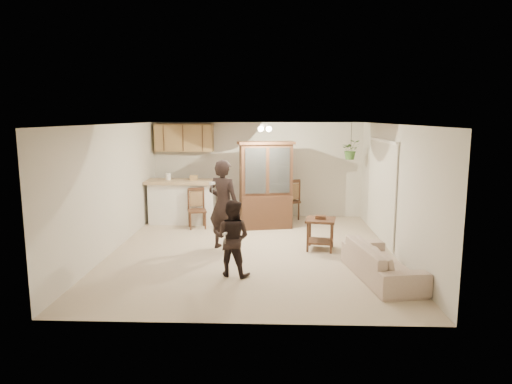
{
  "coord_description": "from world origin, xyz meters",
  "views": [
    {
      "loc": [
        0.4,
        -8.77,
        2.64
      ],
      "look_at": [
        0.06,
        0.4,
        1.12
      ],
      "focal_mm": 32.0,
      "sensor_mm": 36.0,
      "label": 1
    }
  ],
  "objects_px": {
    "sofa": "(382,257)",
    "adult": "(223,205)",
    "chair_bar": "(197,217)",
    "chair_hutch_left": "(274,208)",
    "chair_hutch_right": "(289,208)",
    "child": "(232,236)",
    "side_table": "(320,234)",
    "china_hutch": "(266,186)"
  },
  "relations": [
    {
      "from": "child",
      "to": "chair_bar",
      "type": "relative_size",
      "value": 1.42
    },
    {
      "from": "chair_hutch_right",
      "to": "chair_hutch_left",
      "type": "bearing_deg",
      "value": -25.83
    },
    {
      "from": "china_hutch",
      "to": "side_table",
      "type": "bearing_deg",
      "value": -69.43
    },
    {
      "from": "adult",
      "to": "chair_bar",
      "type": "distance_m",
      "value": 1.98
    },
    {
      "from": "sofa",
      "to": "adult",
      "type": "relative_size",
      "value": 1.04
    },
    {
      "from": "sofa",
      "to": "chair_bar",
      "type": "distance_m",
      "value": 4.91
    },
    {
      "from": "chair_hutch_left",
      "to": "side_table",
      "type": "bearing_deg",
      "value": -11.77
    },
    {
      "from": "side_table",
      "to": "chair_bar",
      "type": "relative_size",
      "value": 0.73
    },
    {
      "from": "child",
      "to": "chair_hutch_right",
      "type": "height_order",
      "value": "child"
    },
    {
      "from": "sofa",
      "to": "chair_bar",
      "type": "relative_size",
      "value": 1.96
    },
    {
      "from": "adult",
      "to": "side_table",
      "type": "relative_size",
      "value": 2.58
    },
    {
      "from": "sofa",
      "to": "adult",
      "type": "distance_m",
      "value": 3.28
    },
    {
      "from": "china_hutch",
      "to": "chair_hutch_left",
      "type": "bearing_deg",
      "value": 66.03
    },
    {
      "from": "sofa",
      "to": "chair_bar",
      "type": "height_order",
      "value": "chair_bar"
    },
    {
      "from": "child",
      "to": "side_table",
      "type": "distance_m",
      "value": 2.29
    },
    {
      "from": "child",
      "to": "side_table",
      "type": "xyz_separation_m",
      "value": [
        1.63,
        1.57,
        -0.35
      ]
    },
    {
      "from": "sofa",
      "to": "adult",
      "type": "bearing_deg",
      "value": 50.08
    },
    {
      "from": "chair_hutch_right",
      "to": "sofa",
      "type": "bearing_deg",
      "value": 82.85
    },
    {
      "from": "sofa",
      "to": "side_table",
      "type": "distance_m",
      "value": 1.84
    },
    {
      "from": "chair_bar",
      "to": "chair_hutch_left",
      "type": "bearing_deg",
      "value": 14.61
    },
    {
      "from": "chair_bar",
      "to": "chair_hutch_right",
      "type": "height_order",
      "value": "chair_hutch_right"
    },
    {
      "from": "sofa",
      "to": "chair_hutch_right",
      "type": "bearing_deg",
      "value": 8.09
    },
    {
      "from": "chair_bar",
      "to": "chair_hutch_left",
      "type": "relative_size",
      "value": 0.95
    },
    {
      "from": "adult",
      "to": "chair_hutch_right",
      "type": "bearing_deg",
      "value": -93.5
    },
    {
      "from": "child",
      "to": "chair_hutch_left",
      "type": "bearing_deg",
      "value": -82.12
    },
    {
      "from": "china_hutch",
      "to": "sofa",
      "type": "bearing_deg",
      "value": -71.78
    },
    {
      "from": "sofa",
      "to": "chair_hutch_right",
      "type": "xyz_separation_m",
      "value": [
        -1.38,
        4.39,
        -0.07
      ]
    },
    {
      "from": "adult",
      "to": "chair_hutch_right",
      "type": "height_order",
      "value": "adult"
    },
    {
      "from": "adult",
      "to": "china_hutch",
      "type": "relative_size",
      "value": 0.87
    },
    {
      "from": "adult",
      "to": "chair_hutch_left",
      "type": "distance_m",
      "value": 3.0
    },
    {
      "from": "china_hutch",
      "to": "chair_bar",
      "type": "distance_m",
      "value": 1.81
    },
    {
      "from": "adult",
      "to": "china_hutch",
      "type": "xyz_separation_m",
      "value": [
        0.82,
        1.78,
        0.12
      ]
    },
    {
      "from": "side_table",
      "to": "chair_bar",
      "type": "height_order",
      "value": "chair_bar"
    },
    {
      "from": "chair_hutch_right",
      "to": "china_hutch",
      "type": "bearing_deg",
      "value": 34.11
    },
    {
      "from": "chair_hutch_left",
      "to": "chair_hutch_right",
      "type": "distance_m",
      "value": 0.37
    },
    {
      "from": "sofa",
      "to": "adult",
      "type": "xyz_separation_m",
      "value": [
        -2.79,
        1.64,
        0.53
      ]
    },
    {
      "from": "adult",
      "to": "sofa",
      "type": "bearing_deg",
      "value": 173.09
    },
    {
      "from": "child",
      "to": "chair_hutch_right",
      "type": "distance_m",
      "value": 4.47
    },
    {
      "from": "adult",
      "to": "chair_hutch_right",
      "type": "distance_m",
      "value": 3.14
    },
    {
      "from": "chair_hutch_right",
      "to": "side_table",
      "type": "bearing_deg",
      "value": 76.5
    },
    {
      "from": "adult",
      "to": "chair_hutch_left",
      "type": "xyz_separation_m",
      "value": [
        1.03,
        2.75,
        -0.62
      ]
    },
    {
      "from": "adult",
      "to": "chair_hutch_left",
      "type": "bearing_deg",
      "value": -86.97
    }
  ]
}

